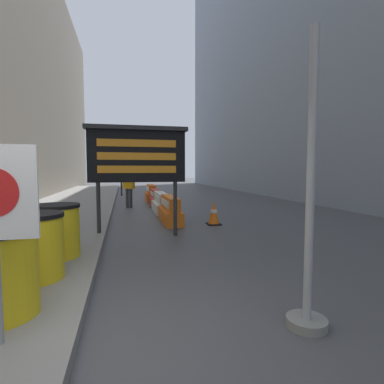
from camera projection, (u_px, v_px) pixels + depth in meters
name	position (u px, v px, depth m)	size (l,w,h in m)	color
ground_plane	(76.00, 354.00, 2.80)	(120.00, 120.00, 0.00)	#474749
barrel_drum_middle	(34.00, 246.00, 4.28)	(0.83, 0.83, 0.95)	yellow
barrel_drum_back	(56.00, 231.00, 5.37)	(0.83, 0.83, 0.95)	yellow
message_board	(137.00, 156.00, 7.51)	(2.53, 0.36, 2.80)	#28282B
jersey_barrier_orange_near	(170.00, 211.00, 9.78)	(0.55, 2.08, 0.85)	orange
jersey_barrier_white	(161.00, 204.00, 12.11)	(0.61, 2.15, 0.79)	silver
jersey_barrier_red_striped	(155.00, 199.00, 14.28)	(0.51, 1.95, 0.78)	red
jersey_barrier_orange_far	(151.00, 194.00, 16.41)	(0.58, 1.83, 0.90)	orange
traffic_cone_near	(154.00, 200.00, 13.65)	(0.37, 0.37, 0.66)	black
traffic_cone_mid	(214.00, 213.00, 9.37)	(0.42, 0.42, 0.75)	black
traffic_light_near_curb	(121.00, 152.00, 19.58)	(0.28, 0.45, 3.96)	#2D2D30
pedestrian_worker	(129.00, 184.00, 13.58)	(0.55, 0.47, 1.79)	#333338
steel_pole_right	(309.00, 241.00, 3.21)	(0.44, 0.44, 3.20)	gray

